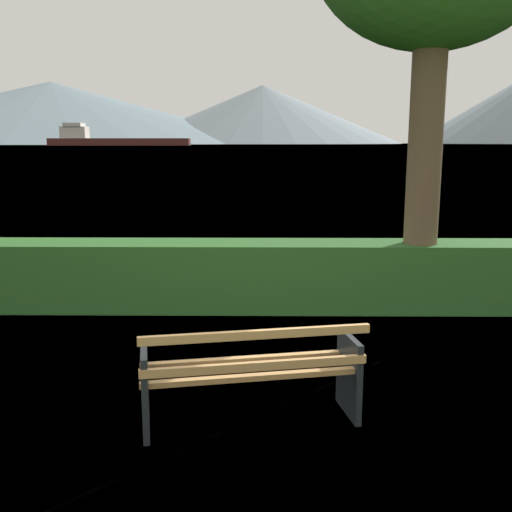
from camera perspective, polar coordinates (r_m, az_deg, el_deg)
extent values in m
plane|color=olive|center=(5.01, -0.59, -15.56)|extent=(1400.00, 1400.00, 0.00)
plane|color=#7A99A8|center=(311.79, 0.65, 10.62)|extent=(620.00, 620.00, 0.00)
cube|color=tan|center=(4.65, -0.18, -11.64)|extent=(1.72, 0.40, 0.04)
cube|color=tan|center=(4.82, -0.60, -10.77)|extent=(1.72, 0.40, 0.04)
cube|color=tan|center=(5.00, -0.98, -9.96)|extent=(1.72, 0.40, 0.04)
cube|color=tan|center=(4.53, -0.02, -10.59)|extent=(1.72, 0.38, 0.06)
cube|color=tan|center=(4.40, 0.09, -7.59)|extent=(1.72, 0.38, 0.06)
cube|color=#1E2328|center=(4.79, -10.65, -12.59)|extent=(0.15, 0.51, 0.68)
cube|color=#1E2328|center=(5.04, 8.98, -11.27)|extent=(0.15, 0.51, 0.68)
cube|color=#285B23|center=(7.98, -0.08, -1.90)|extent=(11.88, 0.75, 0.91)
cylinder|color=brown|center=(8.02, 15.93, 8.22)|extent=(0.44, 0.44, 3.81)
cube|color=#471E19|center=(322.62, -13.02, 10.69)|extent=(73.21, 11.99, 3.72)
cube|color=silver|center=(328.41, -17.12, 11.34)|extent=(13.33, 9.71, 5.96)
cube|color=beige|center=(328.48, -17.16, 12.02)|extent=(9.41, 10.68, 1.86)
cone|color=slate|center=(607.90, -19.07, 12.94)|extent=(432.59, 432.59, 57.35)
cone|color=gray|center=(570.76, 0.66, 13.51)|extent=(257.21, 257.21, 53.79)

